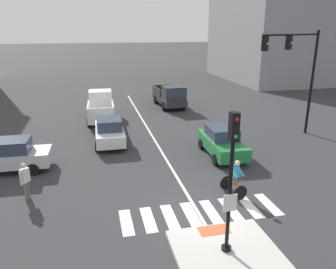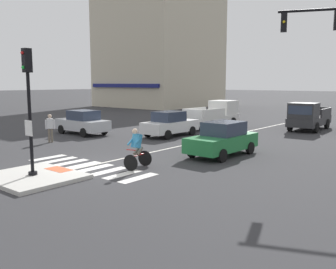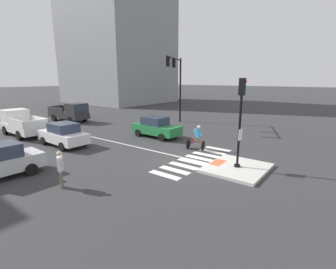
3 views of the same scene
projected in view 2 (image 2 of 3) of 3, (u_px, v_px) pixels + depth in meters
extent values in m
plane|color=#333335|center=(89.00, 166.00, 15.55)|extent=(300.00, 300.00, 0.00)
cube|color=beige|center=(33.00, 177.00, 13.56)|extent=(3.34, 2.91, 0.15)
cube|color=#DB5B38|center=(59.00, 169.00, 14.39)|extent=(1.10, 0.60, 0.01)
cylinder|color=black|center=(33.00, 173.00, 13.54)|extent=(0.32, 0.32, 0.12)
cylinder|color=black|center=(30.00, 123.00, 13.28)|extent=(0.12, 0.12, 3.59)
cube|color=white|center=(29.00, 128.00, 13.25)|extent=(0.44, 0.03, 0.56)
cube|color=black|center=(27.00, 60.00, 12.97)|extent=(0.24, 0.28, 0.84)
sphere|color=red|center=(22.00, 53.00, 12.82)|extent=(0.12, 0.12, 0.12)
sphere|color=green|center=(23.00, 67.00, 12.89)|extent=(0.12, 0.12, 0.12)
cube|color=silver|center=(48.00, 158.00, 17.35)|extent=(0.44, 1.80, 0.01)
cube|color=silver|center=(59.00, 160.00, 16.82)|extent=(0.44, 1.80, 0.01)
cube|color=silver|center=(70.00, 163.00, 16.30)|extent=(0.44, 1.80, 0.01)
cube|color=silver|center=(82.00, 165.00, 15.77)|extent=(0.44, 1.80, 0.01)
cube|color=silver|center=(95.00, 168.00, 15.25)|extent=(0.44, 1.80, 0.01)
cube|color=silver|center=(108.00, 171.00, 14.72)|extent=(0.44, 1.80, 0.01)
cube|color=silver|center=(123.00, 174.00, 14.20)|extent=(0.44, 1.80, 0.01)
cube|color=silver|center=(139.00, 178.00, 13.67)|extent=(0.44, 1.80, 0.01)
cube|color=silver|center=(214.00, 139.00, 23.28)|extent=(0.14, 28.00, 0.01)
cube|color=black|center=(284.00, 22.00, 15.99)|extent=(0.35, 0.38, 0.80)
sphere|color=gold|center=(284.00, 22.00, 15.83)|extent=(0.12, 0.12, 0.12)
cube|color=beige|center=(160.00, 48.00, 55.42)|extent=(14.10, 15.00, 17.27)
cube|color=navy|center=(124.00, 86.00, 50.33)|extent=(12.69, 0.30, 0.50)
cube|color=white|center=(170.00, 126.00, 24.28)|extent=(1.77, 4.13, 0.70)
cube|color=#2D384C|center=(169.00, 116.00, 24.07)|extent=(1.51, 1.92, 0.64)
cylinder|color=black|center=(173.00, 129.00, 25.82)|extent=(0.19, 0.60, 0.60)
cylinder|color=black|center=(192.00, 131.00, 24.75)|extent=(0.19, 0.60, 0.60)
cylinder|color=black|center=(148.00, 133.00, 23.90)|extent=(0.19, 0.60, 0.60)
cylinder|color=black|center=(168.00, 135.00, 22.83)|extent=(0.19, 0.60, 0.60)
cube|color=#237A3D|center=(222.00, 142.00, 17.77)|extent=(1.81, 4.14, 0.70)
cube|color=#2D384C|center=(224.00, 128.00, 17.79)|extent=(1.53, 1.94, 0.64)
cylinder|color=black|center=(222.00, 156.00, 16.33)|extent=(0.20, 0.60, 0.60)
cylinder|color=black|center=(192.00, 151.00, 17.41)|extent=(0.20, 0.60, 0.60)
cylinder|color=black|center=(250.00, 148.00, 18.24)|extent=(0.20, 0.60, 0.60)
cylinder|color=black|center=(221.00, 144.00, 19.31)|extent=(0.20, 0.60, 0.60)
cube|color=silver|center=(82.00, 125.00, 25.21)|extent=(4.15, 1.83, 0.70)
cube|color=#2D384C|center=(83.00, 115.00, 25.02)|extent=(1.95, 1.54, 0.64)
cylinder|color=black|center=(61.00, 129.00, 25.47)|extent=(0.61, 0.20, 0.60)
cylinder|color=black|center=(82.00, 127.00, 26.71)|extent=(0.61, 0.20, 0.60)
cylinder|color=black|center=(84.00, 133.00, 23.81)|extent=(0.61, 0.20, 0.60)
cylinder|color=black|center=(104.00, 130.00, 25.05)|extent=(0.61, 0.20, 0.60)
cube|color=#2D2D30|center=(310.00, 121.00, 27.59)|extent=(2.13, 5.18, 0.60)
cube|color=#2D2D30|center=(304.00, 111.00, 26.20)|extent=(1.88, 1.78, 1.10)
cube|color=#2D384C|center=(300.00, 110.00, 25.53)|extent=(1.62, 0.16, 0.60)
cube|color=#2D2D30|center=(326.00, 112.00, 27.80)|extent=(0.25, 2.81, 0.60)
cube|color=#2D2D30|center=(302.00, 111.00, 28.85)|extent=(0.25, 2.81, 0.60)
cube|color=#2D2D30|center=(319.00, 111.00, 29.50)|extent=(1.80, 0.18, 0.60)
cylinder|color=black|center=(316.00, 128.00, 25.84)|extent=(0.27, 0.77, 0.76)
cylinder|color=black|center=(290.00, 126.00, 26.92)|extent=(0.27, 0.77, 0.76)
cylinder|color=black|center=(327.00, 124.00, 28.21)|extent=(0.27, 0.77, 0.76)
cylinder|color=black|center=(303.00, 122.00, 29.29)|extent=(0.27, 0.77, 0.76)
cube|color=white|center=(212.00, 119.00, 28.70)|extent=(2.07, 5.16, 0.60)
cube|color=white|center=(223.00, 107.00, 29.77)|extent=(1.86, 1.76, 1.10)
cube|color=#2D384C|center=(229.00, 106.00, 30.38)|extent=(1.62, 0.14, 0.60)
cube|color=white|center=(195.00, 112.00, 28.43)|extent=(0.22, 2.81, 0.60)
cube|color=white|center=(214.00, 113.00, 27.27)|extent=(0.22, 2.81, 0.60)
cube|color=white|center=(192.00, 114.00, 26.75)|extent=(1.80, 0.16, 0.60)
cylinder|color=black|center=(213.00, 121.00, 30.51)|extent=(0.27, 0.77, 0.76)
cylinder|color=black|center=(233.00, 122.00, 29.32)|extent=(0.27, 0.77, 0.76)
cylinder|color=black|center=(191.00, 124.00, 28.29)|extent=(0.27, 0.77, 0.76)
cylinder|color=black|center=(211.00, 126.00, 27.10)|extent=(0.27, 0.77, 0.76)
cylinder|color=black|center=(131.00, 163.00, 14.72)|extent=(0.66, 0.15, 0.66)
cylinder|color=black|center=(145.00, 158.00, 15.62)|extent=(0.66, 0.15, 0.66)
cylinder|color=#B21E1E|center=(138.00, 155.00, 15.14)|extent=(0.20, 0.89, 0.05)
cylinder|color=#B21E1E|center=(140.00, 150.00, 15.27)|extent=(0.04, 0.04, 0.30)
cylinder|color=#B21E1E|center=(131.00, 150.00, 14.69)|extent=(0.44, 0.11, 0.04)
cylinder|color=#6B6051|center=(140.00, 151.00, 15.09)|extent=(0.19, 0.41, 0.33)
cylinder|color=#6B6051|center=(137.00, 151.00, 15.17)|extent=(0.19, 0.41, 0.33)
cube|color=#338CBF|center=(137.00, 141.00, 14.98)|extent=(0.40, 0.44, 0.60)
sphere|color=beige|center=(135.00, 131.00, 14.82)|extent=(0.22, 0.22, 0.22)
cylinder|color=#338CBF|center=(137.00, 142.00, 14.75)|extent=(0.16, 0.46, 0.31)
cylinder|color=#338CBF|center=(131.00, 141.00, 14.91)|extent=(0.16, 0.46, 0.31)
cylinder|color=#6B6051|center=(49.00, 136.00, 21.74)|extent=(0.12, 0.12, 0.82)
cylinder|color=#6B6051|center=(52.00, 135.00, 21.79)|extent=(0.12, 0.12, 0.82)
cube|color=silver|center=(50.00, 124.00, 21.66)|extent=(0.38, 0.42, 0.60)
cylinder|color=silver|center=(46.00, 125.00, 21.60)|extent=(0.09, 0.09, 0.56)
cylinder|color=silver|center=(54.00, 124.00, 21.74)|extent=(0.09, 0.09, 0.56)
sphere|color=beige|center=(50.00, 116.00, 21.60)|extent=(0.22, 0.22, 0.22)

